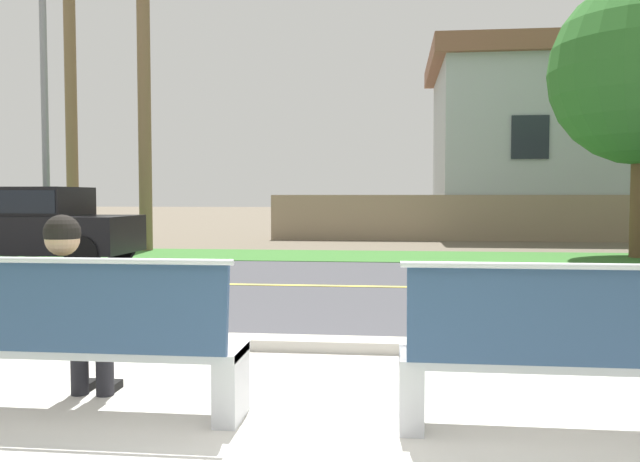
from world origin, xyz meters
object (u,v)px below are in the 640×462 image
Objects in this scene: bench_right at (569,358)px; seated_person_olive at (71,305)px; car_black_far at (25,222)px; streetlamp at (48,73)px; bench_left at (87,345)px.

seated_person_olive reaches higher than bench_right.
car_black_far is 4.23m from streetlamp.
seated_person_olive is 0.29× the size of car_black_far.
bench_left is 13.12m from streetlamp.
seated_person_olive is at bearing 176.75° from bench_right.
streetlamp is (-9.00, 10.94, 3.76)m from bench_right.
streetlamp is (-0.77, 2.45, 3.37)m from car_black_far.
car_black_far is (-5.22, 8.33, 0.18)m from seated_person_olive.
bench_left is 0.33m from seated_person_olive.
car_black_far reaches higher than bench_right.
bench_left is 1.51× the size of seated_person_olive.
bench_left is 0.44× the size of car_black_far.
bench_right is 11.84m from car_black_far.
streetlamp is at bearing 107.47° from car_black_far.
streetlamp is at bearing 129.45° from bench_right.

